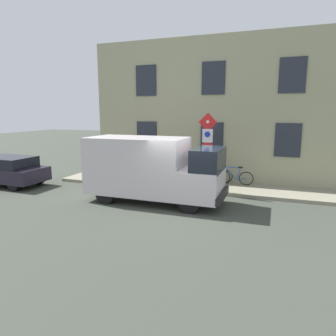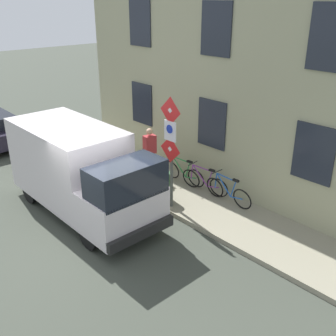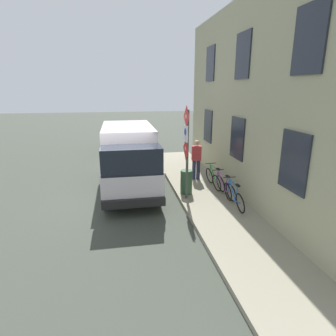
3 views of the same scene
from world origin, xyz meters
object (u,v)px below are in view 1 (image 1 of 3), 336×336
bicycle_blue (234,177)px  litter_bin (197,178)px  parked_hatchback (6,170)px  sign_post_stacked (207,143)px  pedestrian (169,163)px  bicycle_green (195,174)px  bicycle_purple (214,175)px  delivery_van (152,168)px

bicycle_blue → litter_bin: (-1.27, 1.46, 0.08)m
parked_hatchback → bicycle_blue: parked_hatchback is taller
sign_post_stacked → pedestrian: (0.97, 2.07, -1.13)m
bicycle_blue → bicycle_green: 1.90m
sign_post_stacked → pedestrian: bearing=64.8°
bicycle_blue → sign_post_stacked: bearing=55.1°
sign_post_stacked → bicycle_blue: size_ratio=1.86×
parked_hatchback → bicycle_purple: parked_hatchback is taller
bicycle_blue → litter_bin: litter_bin is taller
bicycle_blue → delivery_van: bearing=50.8°
bicycle_blue → bicycle_green: size_ratio=1.00×
delivery_van → pedestrian: bearing=96.4°
sign_post_stacked → bicycle_green: size_ratio=1.85×
bicycle_blue → parked_hatchback: bearing=17.4°
parked_hatchback → bicycle_green: bearing=-158.3°
sign_post_stacked → delivery_van: bearing=137.6°
bicycle_blue → bicycle_purple: bearing=0.4°
bicycle_blue → litter_bin: size_ratio=1.90×
parked_hatchback → pedestrian: pedestrian is taller
delivery_van → litter_bin: size_ratio=5.92×
parked_hatchback → bicycle_purple: size_ratio=2.35×
delivery_van → bicycle_purple: 3.86m
bicycle_purple → bicycle_green: bearing=-8.2°
bicycle_purple → pedestrian: size_ratio=1.00×
bicycle_green → pedestrian: bearing=15.4°
litter_bin → bicycle_blue: bearing=-49.0°
delivery_van → parked_hatchback: 7.64m
delivery_van → bicycle_purple: (3.32, -1.79, -0.82)m
bicycle_green → pedestrian: pedestrian is taller
parked_hatchback → litter_bin: (1.90, -8.90, -0.14)m
delivery_van → bicycle_purple: bearing=61.6°
bicycle_blue → litter_bin: 1.94m
parked_hatchback → bicycle_purple: bearing=-160.2°
bicycle_purple → bicycle_green: (0.00, 0.95, 0.00)m
sign_post_stacked → bicycle_blue: sign_post_stacked is taller
delivery_van → pedestrian: (2.87, 0.33, -0.26)m
bicycle_green → litter_bin: (-1.27, -0.44, 0.08)m
sign_post_stacked → pedestrian: size_ratio=1.85×
sign_post_stacked → bicycle_blue: 2.42m
bicycle_purple → pedestrian: bearing=3.7°
delivery_van → bicycle_green: delivery_van is taller
sign_post_stacked → bicycle_purple: bearing=-2.1°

